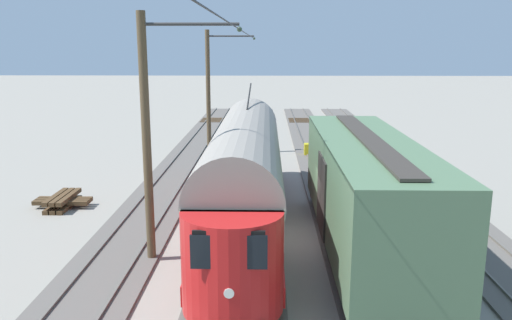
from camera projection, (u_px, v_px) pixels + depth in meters
The scene contains 12 objects.
ground_plane at pixel (300, 241), 18.68m from camera, with size 220.00×220.00×0.00m, color gray.
track_streetcar_siding at pixel (470, 238), 18.84m from camera, with size 2.80×80.00×0.18m.
track_adjacent_siding at pixel (356, 237), 18.93m from camera, with size 2.80×80.00×0.18m.
track_third_siding at pixel (244, 236), 19.02m from camera, with size 2.80×80.00×0.18m.
track_outer_siding at pixel (132, 235), 19.11m from camera, with size 2.80×80.00×0.18m.
vintage_streetcar at pixel (245, 170), 19.79m from camera, with size 2.65×17.18×4.90m.
boxcar_adjacent at pixel (366, 193), 17.06m from camera, with size 2.96×11.99×3.85m.
catenary_pole_foreground at pixel (210, 90), 33.05m from camera, with size 3.17×0.28×7.95m.
catenary_pole_mid_near at pixel (149, 136), 16.16m from camera, with size 3.17×0.28×7.95m.
overhead_wire_run at pixel (209, 12), 7.79m from camera, with size 2.97×55.88×0.18m.
spare_tie_stack at pixel (63, 201), 22.61m from camera, with size 2.40×2.40×0.54m.
track_end_bumper at pixel (318, 150), 33.16m from camera, with size 1.80×0.60×0.80m, color #B2A519.
Camera 1 is at (1.23, 17.65, 6.88)m, focal length 36.16 mm.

